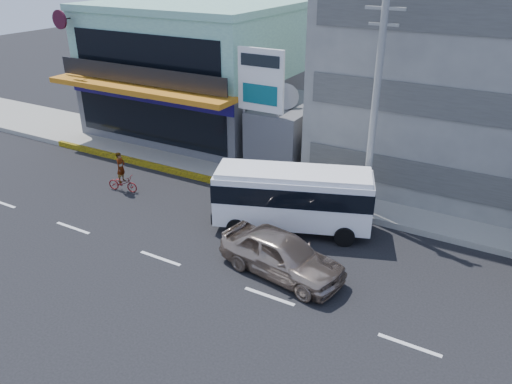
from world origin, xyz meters
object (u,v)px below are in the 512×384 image
at_px(shop_building, 196,73).
at_px(satellite_dish, 285,106).
at_px(billboard, 261,88).
at_px(motorcycle_rider, 122,178).
at_px(concrete_building, 506,46).
at_px(sedan, 282,254).
at_px(minibus, 293,195).
at_px(utility_pole_near, 375,110).

height_order(shop_building, satellite_dish, shop_building).
xyz_separation_m(shop_building, billboard, (7.50, -4.75, 0.93)).
bearing_deg(motorcycle_rider, concrete_building, 34.84).
relative_size(satellite_dish, sedan, 0.30).
bearing_deg(billboard, shop_building, 147.68).
bearing_deg(motorcycle_rider, shop_building, 102.81).
bearing_deg(motorcycle_rider, minibus, 4.52).
height_order(satellite_dish, billboard, billboard).
relative_size(shop_building, motorcycle_rider, 5.85).
relative_size(satellite_dish, billboard, 0.22).
distance_m(billboard, sedan, 10.15).
distance_m(satellite_dish, motorcycle_rider, 9.47).
bearing_deg(utility_pole_near, motorcycle_rider, -164.03).
xyz_separation_m(shop_building, sedan, (12.71, -12.45, -3.14)).
relative_size(sedan, motorcycle_rider, 2.37).
height_order(billboard, utility_pole_near, utility_pole_near).
distance_m(billboard, minibus, 6.82).
height_order(satellite_dish, motorcycle_rider, satellite_dish).
xyz_separation_m(shop_building, motorcycle_rider, (2.25, -9.91, -3.30)).
bearing_deg(sedan, utility_pole_near, -3.07).
bearing_deg(satellite_dish, concrete_building, 21.80).
distance_m(shop_building, satellite_dish, 8.54).
bearing_deg(sedan, shop_building, 54.88).
bearing_deg(concrete_building, billboard, -151.08).
height_order(concrete_building, satellite_dish, concrete_building).
bearing_deg(shop_building, satellite_dish, -20.21).
bearing_deg(minibus, sedan, -70.71).
bearing_deg(motorcycle_rider, satellite_dish, 50.46).
xyz_separation_m(satellite_dish, utility_pole_near, (6.00, -3.60, 1.57)).
bearing_deg(sedan, minibus, 28.57).
height_order(shop_building, utility_pole_near, utility_pole_near).
xyz_separation_m(shop_building, utility_pole_near, (14.00, -6.55, 1.15)).
bearing_deg(billboard, satellite_dish, 74.48).
height_order(satellite_dish, minibus, satellite_dish).
relative_size(concrete_building, minibus, 2.26).
bearing_deg(minibus, motorcycle_rider, -175.48).
bearing_deg(sedan, motorcycle_rider, 85.64).
bearing_deg(concrete_building, shop_building, -176.65).
bearing_deg(shop_building, minibus, -38.42).
height_order(satellite_dish, utility_pole_near, utility_pole_near).
height_order(minibus, motorcycle_rider, minibus).
distance_m(billboard, motorcycle_rider, 8.49).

